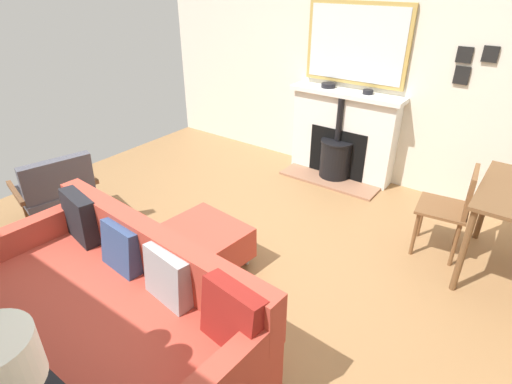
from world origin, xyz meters
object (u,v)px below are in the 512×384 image
at_px(fireplace, 341,140).
at_px(ottoman, 206,241).
at_px(mantel_bowl_far, 368,92).
at_px(mantel_bowl_near, 328,85).
at_px(armchair_accent, 56,187).
at_px(dining_chair_near_fireplace, 454,205).
at_px(sofa, 116,311).

bearing_deg(fireplace, ottoman, -3.15).
distance_m(fireplace, mantel_bowl_far, 0.64).
xyz_separation_m(mantel_bowl_near, ottoman, (2.26, 0.12, -0.82)).
relative_size(armchair_accent, dining_chair_near_fireplace, 0.96).
bearing_deg(mantel_bowl_far, mantel_bowl_near, -90.00).
relative_size(mantel_bowl_near, sofa, 0.08).
xyz_separation_m(fireplace, ottoman, (2.23, -0.12, -0.23)).
bearing_deg(dining_chair_near_fireplace, sofa, -30.91).
relative_size(ottoman, armchair_accent, 0.88).
distance_m(mantel_bowl_far, armchair_accent, 3.30).
xyz_separation_m(mantel_bowl_far, dining_chair_near_fireplace, (0.93, 1.22, -0.56)).
distance_m(ottoman, armchair_accent, 1.57).
height_order(fireplace, ottoman, fireplace).
height_order(sofa, ottoman, sofa).
bearing_deg(dining_chair_near_fireplace, mantel_bowl_near, -118.65).
xyz_separation_m(sofa, armchair_accent, (-0.61, -1.68, 0.08)).
xyz_separation_m(mantel_bowl_near, armchair_accent, (2.65, -1.38, -0.62)).
distance_m(fireplace, mantel_bowl_near, 0.65).
bearing_deg(mantel_bowl_near, armchair_accent, -27.55).
height_order(fireplace, mantel_bowl_far, mantel_bowl_far).
xyz_separation_m(armchair_accent, dining_chair_near_fireplace, (-1.73, 3.08, 0.06)).
bearing_deg(mantel_bowl_far, armchair_accent, -35.05).
distance_m(armchair_accent, dining_chair_near_fireplace, 3.53).
xyz_separation_m(sofa, ottoman, (-1.00, -0.17, -0.13)).
bearing_deg(sofa, ottoman, -170.18).
bearing_deg(mantel_bowl_far, ottoman, -8.93).
bearing_deg(fireplace, armchair_accent, -31.89).
distance_m(sofa, ottoman, 1.03).
height_order(mantel_bowl_far, armchair_accent, mantel_bowl_far).
relative_size(fireplace, sofa, 0.64).
height_order(mantel_bowl_near, dining_chair_near_fireplace, mantel_bowl_near).
relative_size(fireplace, ottoman, 1.88).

